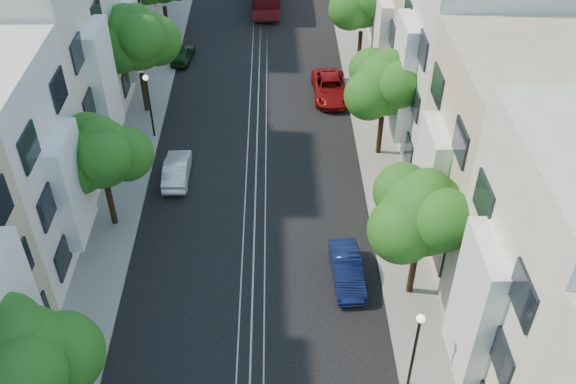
{
  "coord_description": "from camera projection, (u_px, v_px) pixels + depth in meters",
  "views": [
    {
      "loc": [
        1.22,
        -10.95,
        22.11
      ],
      "look_at": [
        1.73,
        13.73,
        2.2
      ],
      "focal_mm": 40.0,
      "sensor_mm": 36.0,
      "label": 1
    }
  ],
  "objects": [
    {
      "name": "lamp_west",
      "position": [
        148.0,
        97.0,
        37.61
      ],
      "size": [
        0.32,
        0.32,
        4.16
      ],
      "color": "black",
      "rests_on": "ground"
    },
    {
      "name": "tree_w_a",
      "position": [
        23.0,
        362.0,
        20.83
      ],
      "size": [
        4.93,
        4.08,
        6.68
      ],
      "color": "black",
      "rests_on": "ground"
    },
    {
      "name": "rail_slot",
      "position": [
        259.0,
        87.0,
        44.16
      ],
      "size": [
        0.06,
        80.0,
        0.02
      ],
      "primitive_type": "cube",
      "color": "gray",
      "rests_on": "ground"
    },
    {
      "name": "tree_e_c",
      "position": [
        386.0,
        85.0,
        35.16
      ],
      "size": [
        4.84,
        3.99,
        6.52
      ],
      "color": "black",
      "rests_on": "ground"
    },
    {
      "name": "parked_car_w_mid",
      "position": [
        177.0,
        170.0,
        35.79
      ],
      "size": [
        1.36,
        3.78,
        1.24
      ],
      "primitive_type": "imported",
      "rotation": [
        0.0,
        0.0,
        3.15
      ],
      "color": "silver",
      "rests_on": "ground"
    },
    {
      "name": "parked_car_e_far",
      "position": [
        330.0,
        88.0,
        42.79
      ],
      "size": [
        2.4,
        4.91,
        1.34
      ],
      "primitive_type": "imported",
      "rotation": [
        0.0,
        0.0,
        0.04
      ],
      "color": "maroon",
      "rests_on": "ground"
    },
    {
      "name": "parked_car_w_far",
      "position": [
        183.0,
        54.0,
        46.84
      ],
      "size": [
        1.73,
        3.39,
        1.1
      ],
      "primitive_type": "imported",
      "rotation": [
        0.0,
        0.0,
        3.01
      ],
      "color": "#143417",
      "rests_on": "ground"
    },
    {
      "name": "townhouses_east",
      "position": [
        441.0,
        15.0,
        41.04
      ],
      "size": [
        7.75,
        72.0,
        12.0
      ],
      "color": "beige",
      "rests_on": "ground"
    },
    {
      "name": "tree_w_b",
      "position": [
        101.0,
        155.0,
        30.38
      ],
      "size": [
        4.72,
        3.87,
        6.27
      ],
      "color": "black",
      "rests_on": "ground"
    },
    {
      "name": "ground",
      "position": [
        259.0,
        87.0,
        44.17
      ],
      "size": [
        200.0,
        200.0,
        0.0
      ],
      "primitive_type": "plane",
      "color": "black",
      "rests_on": "ground"
    },
    {
      "name": "townhouses_west",
      "position": [
        70.0,
        20.0,
        40.72
      ],
      "size": [
        7.75,
        72.0,
        11.76
      ],
      "color": "silver",
      "rests_on": "ground"
    },
    {
      "name": "parked_car_e_mid",
      "position": [
        347.0,
        270.0,
        29.74
      ],
      "size": [
        1.51,
        3.86,
        1.25
      ],
      "primitive_type": "imported",
      "rotation": [
        0.0,
        0.0,
        0.05
      ],
      "color": "#0C143E",
      "rests_on": "ground"
    },
    {
      "name": "tree_w_c",
      "position": [
        137.0,
        40.0,
        38.52
      ],
      "size": [
        5.13,
        4.28,
        7.09
      ],
      "color": "black",
      "rests_on": "ground"
    },
    {
      "name": "lamp_east",
      "position": [
        416.0,
        341.0,
        23.81
      ],
      "size": [
        0.32,
        0.32,
        4.16
      ],
      "color": "black",
      "rests_on": "ground"
    },
    {
      "name": "tree_e_b",
      "position": [
        424.0,
        215.0,
        26.51
      ],
      "size": [
        4.93,
        4.08,
        6.68
      ],
      "color": "black",
      "rests_on": "ground"
    },
    {
      "name": "rail_right",
      "position": [
        267.0,
        87.0,
        44.17
      ],
      "size": [
        0.06,
        80.0,
        0.02
      ],
      "primitive_type": "cube",
      "color": "gray",
      "rests_on": "ground"
    },
    {
      "name": "tree_e_d",
      "position": [
        364.0,
        1.0,
        43.55
      ],
      "size": [
        5.01,
        4.16,
        6.85
      ],
      "color": "black",
      "rests_on": "ground"
    },
    {
      "name": "rail_left",
      "position": [
        251.0,
        87.0,
        44.16
      ],
      "size": [
        0.06,
        80.0,
        0.02
      ],
      "primitive_type": "cube",
      "color": "gray",
      "rests_on": "ground"
    },
    {
      "name": "lane_line",
      "position": [
        259.0,
        87.0,
        44.17
      ],
      "size": [
        0.08,
        80.0,
        0.01
      ],
      "primitive_type": "cube",
      "color": "tan",
      "rests_on": "ground"
    },
    {
      "name": "sidewalk_east",
      "position": [
        364.0,
        85.0,
        44.25
      ],
      "size": [
        2.5,
        80.0,
        0.12
      ],
      "primitive_type": "cube",
      "color": "gray",
      "rests_on": "ground"
    },
    {
      "name": "sidewalk_west",
      "position": [
        153.0,
        88.0,
        44.02
      ],
      "size": [
        2.5,
        80.0,
        0.12
      ],
      "primitive_type": "cube",
      "color": "gray",
      "rests_on": "ground"
    }
  ]
}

